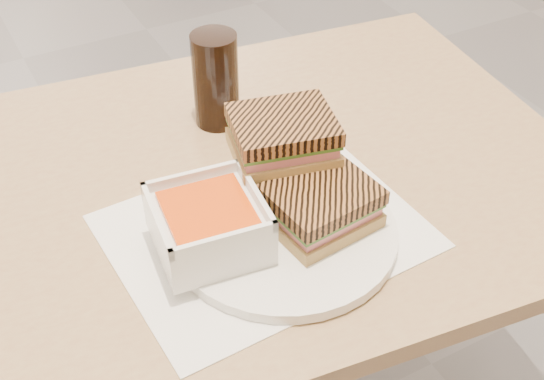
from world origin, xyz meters
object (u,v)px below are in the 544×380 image
soup_bowl (209,226)px  panini_lower (321,206)px  plate (284,233)px  main_table (174,252)px  cola_glass (216,80)px

soup_bowl → panini_lower: soup_bowl is taller
plate → panini_lower: size_ratio=2.08×
main_table → cola_glass: (0.14, 0.13, 0.19)m
panini_lower → cola_glass: (-0.01, 0.29, 0.03)m
plate → soup_bowl: (-0.09, 0.02, 0.04)m
main_table → panini_lower: 0.27m
main_table → plate: 0.22m
plate → main_table: bearing=123.2°
main_table → plate: bearing=-56.8°
main_table → soup_bowl: 0.21m
plate → soup_bowl: bearing=168.7°
soup_bowl → cola_glass: size_ratio=0.97×
soup_bowl → cola_glass: cola_glass is taller
plate → soup_bowl: size_ratio=2.02×
main_table → soup_bowl: (0.01, -0.13, 0.16)m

